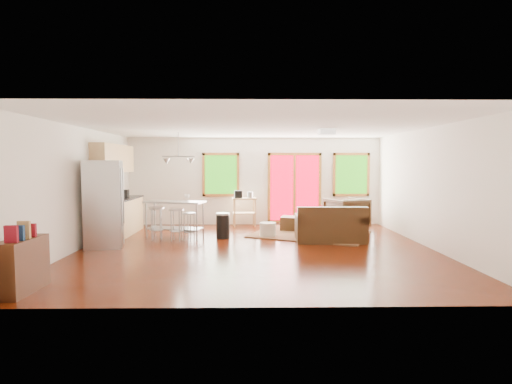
{
  "coord_description": "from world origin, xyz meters",
  "views": [
    {
      "loc": [
        -0.13,
        -8.43,
        1.81
      ],
      "look_at": [
        0.0,
        0.3,
        1.2
      ],
      "focal_mm": 28.0,
      "sensor_mm": 36.0,
      "label": 1
    }
  ],
  "objects_px": {
    "rug": "(310,234)",
    "refrigerator": "(104,204)",
    "island": "(175,213)",
    "kitchen_cart": "(243,202)",
    "loveseat": "(330,227)",
    "armchair": "(346,212)",
    "coffee_table": "(324,221)",
    "ottoman": "(292,223)"
  },
  "relations": [
    {
      "from": "ottoman",
      "to": "island",
      "type": "relative_size",
      "value": 0.37
    },
    {
      "from": "ottoman",
      "to": "rug",
      "type": "bearing_deg",
      "value": -58.89
    },
    {
      "from": "armchair",
      "to": "ottoman",
      "type": "relative_size",
      "value": 1.71
    },
    {
      "from": "refrigerator",
      "to": "island",
      "type": "bearing_deg",
      "value": 25.02
    },
    {
      "from": "armchair",
      "to": "refrigerator",
      "type": "distance_m",
      "value": 6.25
    },
    {
      "from": "coffee_table",
      "to": "rug",
      "type": "bearing_deg",
      "value": 178.1
    },
    {
      "from": "refrigerator",
      "to": "kitchen_cart",
      "type": "relative_size",
      "value": 1.8
    },
    {
      "from": "coffee_table",
      "to": "ottoman",
      "type": "distance_m",
      "value": 1.02
    },
    {
      "from": "rug",
      "to": "refrigerator",
      "type": "height_order",
      "value": "refrigerator"
    },
    {
      "from": "loveseat",
      "to": "armchair",
      "type": "height_order",
      "value": "armchair"
    },
    {
      "from": "refrigerator",
      "to": "kitchen_cart",
      "type": "height_order",
      "value": "refrigerator"
    },
    {
      "from": "loveseat",
      "to": "armchair",
      "type": "xyz_separation_m",
      "value": [
        0.78,
        1.69,
        0.15
      ]
    },
    {
      "from": "coffee_table",
      "to": "island",
      "type": "bearing_deg",
      "value": -173.71
    },
    {
      "from": "rug",
      "to": "ottoman",
      "type": "distance_m",
      "value": 0.8
    },
    {
      "from": "rug",
      "to": "ottoman",
      "type": "bearing_deg",
      "value": 121.11
    },
    {
      "from": "loveseat",
      "to": "kitchen_cart",
      "type": "height_order",
      "value": "kitchen_cart"
    },
    {
      "from": "ottoman",
      "to": "coffee_table",
      "type": "bearing_deg",
      "value": -42.28
    },
    {
      "from": "rug",
      "to": "kitchen_cart",
      "type": "xyz_separation_m",
      "value": [
        -1.74,
        1.37,
        0.7
      ]
    },
    {
      "from": "island",
      "to": "refrigerator",
      "type": "bearing_deg",
      "value": -142.64
    },
    {
      "from": "kitchen_cart",
      "to": "refrigerator",
      "type": "bearing_deg",
      "value": -136.67
    },
    {
      "from": "rug",
      "to": "island",
      "type": "bearing_deg",
      "value": -172.88
    },
    {
      "from": "loveseat",
      "to": "coffee_table",
      "type": "xyz_separation_m",
      "value": [
        0.01,
        0.9,
        0.02
      ]
    },
    {
      "from": "coffee_table",
      "to": "armchair",
      "type": "bearing_deg",
      "value": 45.71
    },
    {
      "from": "coffee_table",
      "to": "kitchen_cart",
      "type": "xyz_separation_m",
      "value": [
        -2.08,
        1.39,
        0.36
      ]
    },
    {
      "from": "coffee_table",
      "to": "refrigerator",
      "type": "height_order",
      "value": "refrigerator"
    },
    {
      "from": "coffee_table",
      "to": "ottoman",
      "type": "height_order",
      "value": "coffee_table"
    },
    {
      "from": "loveseat",
      "to": "armchair",
      "type": "bearing_deg",
      "value": 67.35
    },
    {
      "from": "ottoman",
      "to": "loveseat",
      "type": "bearing_deg",
      "value": -65.17
    },
    {
      "from": "rug",
      "to": "island",
      "type": "xyz_separation_m",
      "value": [
        -3.39,
        -0.42,
        0.61
      ]
    },
    {
      "from": "rug",
      "to": "coffee_table",
      "type": "distance_m",
      "value": 0.48
    },
    {
      "from": "ottoman",
      "to": "island",
      "type": "height_order",
      "value": "island"
    },
    {
      "from": "ottoman",
      "to": "armchair",
      "type": "bearing_deg",
      "value": 3.88
    },
    {
      "from": "island",
      "to": "kitchen_cart",
      "type": "bearing_deg",
      "value": 47.43
    },
    {
      "from": "rug",
      "to": "refrigerator",
      "type": "relative_size",
      "value": 1.47
    },
    {
      "from": "kitchen_cart",
      "to": "rug",
      "type": "bearing_deg",
      "value": -38.38
    },
    {
      "from": "refrigerator",
      "to": "island",
      "type": "relative_size",
      "value": 1.23
    },
    {
      "from": "rug",
      "to": "armchair",
      "type": "bearing_deg",
      "value": 34.84
    },
    {
      "from": "rug",
      "to": "island",
      "type": "relative_size",
      "value": 1.81
    },
    {
      "from": "armchair",
      "to": "refrigerator",
      "type": "bearing_deg",
      "value": -3.67
    },
    {
      "from": "coffee_table",
      "to": "refrigerator",
      "type": "relative_size",
      "value": 0.62
    },
    {
      "from": "loveseat",
      "to": "refrigerator",
      "type": "bearing_deg",
      "value": -171.95
    },
    {
      "from": "kitchen_cart",
      "to": "ottoman",
      "type": "bearing_deg",
      "value": -27.93
    }
  ]
}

